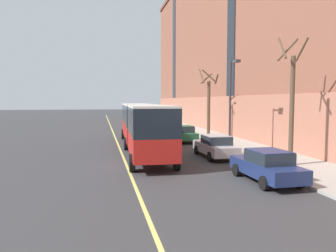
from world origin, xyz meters
TOP-DOWN VIEW (x-y plane):
  - ground_plane at (0.00, 0.00)m, footprint 260.00×260.00m
  - sidewalk at (9.39, 3.00)m, footprint 4.79×160.00m
  - city_bus at (1.21, 6.31)m, footprint 3.41×19.04m
  - parked_car_green_2 at (5.69, 10.42)m, footprint 2.02×4.34m
  - parked_car_navy_3 at (5.79, -5.29)m, footprint 2.04×4.57m
  - parked_car_white_4 at (5.83, 28.40)m, footprint 2.05×4.42m
  - parked_car_white_5 at (5.83, 17.68)m, footprint 1.99×4.53m
  - parked_car_silver_6 at (5.71, 1.67)m, footprint 1.97×4.76m
  - street_tree_mid_block at (8.82, -2.42)m, footprint 1.50×1.40m
  - street_tree_far_uptown at (8.81, 12.34)m, footprint 1.93×1.81m
  - street_lamp at (7.59, 3.49)m, footprint 0.36×1.48m
  - fire_hydrant at (7.49, -3.46)m, footprint 0.42×0.24m
  - lane_centerline at (-0.49, 3.00)m, footprint 0.16×140.00m

SIDE VIEW (x-z plane):
  - ground_plane at x=0.00m, z-range 0.00..0.00m
  - lane_centerline at x=-0.49m, z-range 0.00..0.01m
  - sidewalk at x=9.39m, z-range 0.00..0.15m
  - fire_hydrant at x=7.49m, z-range 0.13..0.85m
  - parked_car_white_5 at x=5.83m, z-range 0.00..1.56m
  - parked_car_green_2 at x=5.69m, z-range 0.00..1.56m
  - parked_car_white_4 at x=5.83m, z-range 0.00..1.56m
  - parked_car_navy_3 at x=5.79m, z-range 0.00..1.56m
  - parked_car_silver_6 at x=5.71m, z-range 0.00..1.56m
  - city_bus at x=1.21m, z-range 0.29..3.90m
  - street_tree_far_uptown at x=8.81m, z-range 0.18..7.18m
  - street_tree_mid_block at x=8.82m, z-range 0.09..7.52m
  - street_lamp at x=7.59m, z-range 0.92..7.63m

